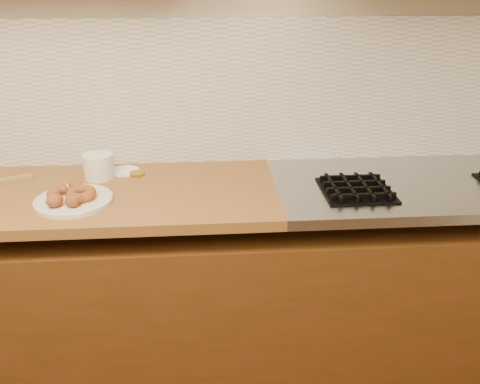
# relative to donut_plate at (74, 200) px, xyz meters

# --- Properties ---
(wall_back) EXTENTS (4.00, 0.02, 2.70)m
(wall_back) POSITION_rel_donut_plate_xyz_m (0.25, 0.41, 0.44)
(wall_back) COLOR #C3B090
(wall_back) RESTS_ON ground
(base_cabinet) EXTENTS (3.60, 0.60, 0.77)m
(base_cabinet) POSITION_rel_donut_plate_xyz_m (0.25, 0.10, -0.52)
(base_cabinet) COLOR #562C12
(base_cabinet) RESTS_ON floor
(stovetop) EXTENTS (1.30, 0.62, 0.04)m
(stovetop) POSITION_rel_donut_plate_xyz_m (1.40, 0.10, -0.03)
(stovetop) COLOR #9EA0A5
(stovetop) RESTS_ON base_cabinet
(backsplash) EXTENTS (3.60, 0.02, 0.60)m
(backsplash) POSITION_rel_donut_plate_xyz_m (0.25, 0.40, 0.29)
(backsplash) COLOR beige
(backsplash) RESTS_ON wall_back
(burner_grates) EXTENTS (0.91, 0.26, 0.03)m
(burner_grates) POSITION_rel_donut_plate_xyz_m (1.37, 0.02, 0.00)
(burner_grates) COLOR black
(burner_grates) RESTS_ON stovetop
(donut_plate) EXTENTS (0.28, 0.28, 0.02)m
(donut_plate) POSITION_rel_donut_plate_xyz_m (0.00, 0.00, 0.00)
(donut_plate) COLOR beige
(donut_plate) RESTS_ON butcher_block
(ring_donut) EXTENTS (0.13, 0.13, 0.05)m
(ring_donut) POSITION_rel_donut_plate_xyz_m (0.03, -0.00, 0.03)
(ring_donut) COLOR #A05826
(ring_donut) RESTS_ON donut_plate
(fried_dough_chunks) EXTENTS (0.15, 0.21, 0.05)m
(fried_dough_chunks) POSITION_rel_donut_plate_xyz_m (-0.02, -0.01, 0.03)
(fried_dough_chunks) COLOR #A05826
(fried_dough_chunks) RESTS_ON donut_plate
(plastic_tub) EXTENTS (0.14, 0.14, 0.10)m
(plastic_tub) POSITION_rel_donut_plate_xyz_m (0.05, 0.24, 0.04)
(plastic_tub) COLOR silver
(plastic_tub) RESTS_ON butcher_block
(tub_lid) EXTENTS (0.14, 0.14, 0.01)m
(tub_lid) POSITION_rel_donut_plate_xyz_m (0.14, 0.29, -0.00)
(tub_lid) COLOR white
(tub_lid) RESTS_ON butcher_block
(brass_jar_lid) EXTENTS (0.07, 0.07, 0.01)m
(brass_jar_lid) POSITION_rel_donut_plate_xyz_m (0.20, 0.25, -0.00)
(brass_jar_lid) COLOR #BE9022
(brass_jar_lid) RESTS_ON butcher_block
(wooden_utensil) EXTENTS (0.16, 0.08, 0.01)m
(wooden_utensil) POSITION_rel_donut_plate_xyz_m (-0.30, 0.24, -0.00)
(wooden_utensil) COLOR olive
(wooden_utensil) RESTS_ON butcher_block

